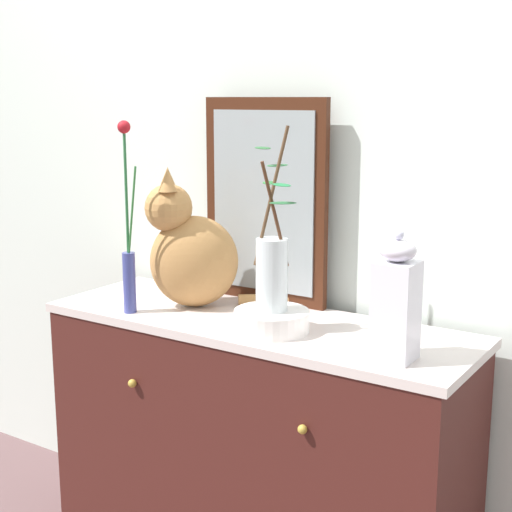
{
  "coord_description": "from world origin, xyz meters",
  "views": [
    {
      "loc": [
        1.11,
        -1.69,
        1.41
      ],
      "look_at": [
        0.0,
        0.0,
        0.99
      ],
      "focal_mm": 53.14,
      "sensor_mm": 36.0,
      "label": 1
    }
  ],
  "objects_px": {
    "cat_sitting": "(190,251)",
    "jar_lidded_porcelain": "(396,302)",
    "bowl_porcelain": "(272,321)",
    "vase_slim_green": "(128,252)",
    "sideboard": "(256,453)",
    "vase_glass_clear": "(272,267)",
    "mirror_leaning": "(265,201)"
  },
  "relations": [
    {
      "from": "cat_sitting",
      "to": "jar_lidded_porcelain",
      "type": "xyz_separation_m",
      "value": [
        0.69,
        -0.1,
        -0.03
      ]
    },
    {
      "from": "bowl_porcelain",
      "to": "jar_lidded_porcelain",
      "type": "relative_size",
      "value": 0.64
    },
    {
      "from": "vase_slim_green",
      "to": "jar_lidded_porcelain",
      "type": "distance_m",
      "value": 0.79
    },
    {
      "from": "sideboard",
      "to": "vase_glass_clear",
      "type": "relative_size",
      "value": 2.58
    },
    {
      "from": "sideboard",
      "to": "cat_sitting",
      "type": "height_order",
      "value": "cat_sitting"
    },
    {
      "from": "bowl_porcelain",
      "to": "jar_lidded_porcelain",
      "type": "distance_m",
      "value": 0.38
    },
    {
      "from": "vase_slim_green",
      "to": "vase_glass_clear",
      "type": "distance_m",
      "value": 0.44
    },
    {
      "from": "bowl_porcelain",
      "to": "vase_slim_green",
      "type": "bearing_deg",
      "value": -170.91
    },
    {
      "from": "mirror_leaning",
      "to": "bowl_porcelain",
      "type": "distance_m",
      "value": 0.42
    },
    {
      "from": "bowl_porcelain",
      "to": "sideboard",
      "type": "bearing_deg",
      "value": 143.99
    },
    {
      "from": "mirror_leaning",
      "to": "vase_slim_green",
      "type": "relative_size",
      "value": 1.11
    },
    {
      "from": "cat_sitting",
      "to": "vase_slim_green",
      "type": "distance_m",
      "value": 0.18
    },
    {
      "from": "vase_glass_clear",
      "to": "jar_lidded_porcelain",
      "type": "xyz_separation_m",
      "value": [
        0.36,
        -0.03,
        -0.03
      ]
    },
    {
      "from": "sideboard",
      "to": "jar_lidded_porcelain",
      "type": "bearing_deg",
      "value": -11.96
    },
    {
      "from": "mirror_leaning",
      "to": "vase_glass_clear",
      "type": "xyz_separation_m",
      "value": [
        0.18,
        -0.25,
        -0.13
      ]
    },
    {
      "from": "mirror_leaning",
      "to": "jar_lidded_porcelain",
      "type": "height_order",
      "value": "mirror_leaning"
    },
    {
      "from": "bowl_porcelain",
      "to": "vase_glass_clear",
      "type": "xyz_separation_m",
      "value": [
        -0.0,
        0.0,
        0.14
      ]
    },
    {
      "from": "mirror_leaning",
      "to": "jar_lidded_porcelain",
      "type": "xyz_separation_m",
      "value": [
        0.54,
        -0.28,
        -0.16
      ]
    },
    {
      "from": "cat_sitting",
      "to": "bowl_porcelain",
      "type": "bearing_deg",
      "value": -13.19
    },
    {
      "from": "vase_slim_green",
      "to": "jar_lidded_porcelain",
      "type": "bearing_deg",
      "value": 3.02
    },
    {
      "from": "vase_slim_green",
      "to": "cat_sitting",
      "type": "bearing_deg",
      "value": 54.37
    },
    {
      "from": "mirror_leaning",
      "to": "cat_sitting",
      "type": "bearing_deg",
      "value": -129.83
    },
    {
      "from": "cat_sitting",
      "to": "vase_slim_green",
      "type": "xyz_separation_m",
      "value": [
        -0.11,
        -0.15,
        0.01
      ]
    },
    {
      "from": "bowl_porcelain",
      "to": "jar_lidded_porcelain",
      "type": "height_order",
      "value": "jar_lidded_porcelain"
    },
    {
      "from": "vase_slim_green",
      "to": "sideboard",
      "type": "bearing_deg",
      "value": 21.94
    },
    {
      "from": "cat_sitting",
      "to": "vase_glass_clear",
      "type": "relative_size",
      "value": 0.85
    },
    {
      "from": "vase_glass_clear",
      "to": "bowl_porcelain",
      "type": "bearing_deg",
      "value": -70.25
    },
    {
      "from": "vase_slim_green",
      "to": "bowl_porcelain",
      "type": "distance_m",
      "value": 0.46
    },
    {
      "from": "cat_sitting",
      "to": "jar_lidded_porcelain",
      "type": "bearing_deg",
      "value": -8.68
    },
    {
      "from": "vase_slim_green",
      "to": "jar_lidded_porcelain",
      "type": "relative_size",
      "value": 1.75
    },
    {
      "from": "vase_glass_clear",
      "to": "jar_lidded_porcelain",
      "type": "distance_m",
      "value": 0.36
    },
    {
      "from": "vase_glass_clear",
      "to": "jar_lidded_porcelain",
      "type": "bearing_deg",
      "value": -4.69
    }
  ]
}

